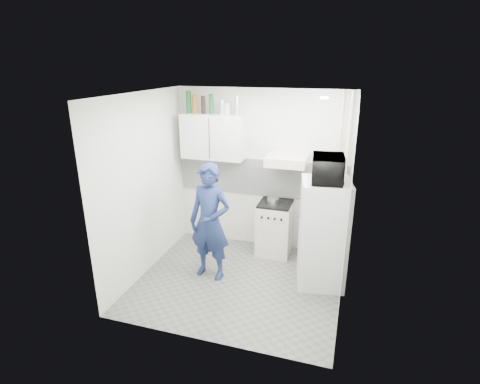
% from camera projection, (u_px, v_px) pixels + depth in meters
% --- Properties ---
extents(floor, '(2.80, 2.80, 0.00)m').
position_uv_depth(floor, '(238.00, 282.00, 5.34)').
color(floor, '#64645B').
rests_on(floor, ground).
extents(ceiling, '(2.80, 2.80, 0.00)m').
position_uv_depth(ceiling, '(238.00, 94.00, 4.48)').
color(ceiling, white).
rests_on(ceiling, wall_back).
extents(wall_back, '(2.80, 0.00, 2.80)m').
position_uv_depth(wall_back, '(261.00, 171.00, 6.04)').
color(wall_back, beige).
rests_on(wall_back, floor).
extents(wall_left, '(0.00, 2.60, 2.60)m').
position_uv_depth(wall_left, '(144.00, 186.00, 5.30)').
color(wall_left, beige).
rests_on(wall_left, floor).
extents(wall_right, '(0.00, 2.60, 2.60)m').
position_uv_depth(wall_right, '(349.00, 208.00, 4.52)').
color(wall_right, beige).
rests_on(wall_right, floor).
extents(person, '(0.66, 0.48, 1.69)m').
position_uv_depth(person, '(210.00, 222.00, 5.24)').
color(person, navy).
rests_on(person, floor).
extents(stove, '(0.53, 0.53, 0.84)m').
position_uv_depth(stove, '(275.00, 229.00, 6.02)').
color(stove, beige).
rests_on(stove, floor).
extents(fridge, '(0.73, 0.73, 1.51)m').
position_uv_depth(fridge, '(323.00, 234.00, 5.09)').
color(fridge, silver).
rests_on(fridge, floor).
extents(stove_top, '(0.51, 0.51, 0.03)m').
position_uv_depth(stove_top, '(275.00, 204.00, 5.87)').
color(stove_top, black).
rests_on(stove_top, stove).
extents(saucepan, '(0.18, 0.18, 0.10)m').
position_uv_depth(saucepan, '(273.00, 201.00, 5.81)').
color(saucepan, silver).
rests_on(saucepan, stove_top).
extents(microwave, '(0.63, 0.46, 0.33)m').
position_uv_depth(microwave, '(328.00, 169.00, 4.78)').
color(microwave, black).
rests_on(microwave, fridge).
extents(bottle_a, '(0.08, 0.08, 0.34)m').
position_uv_depth(bottle_a, '(189.00, 102.00, 5.85)').
color(bottle_a, '#144C1E').
rests_on(bottle_a, upper_cabinet).
extents(bottle_b, '(0.07, 0.07, 0.28)m').
position_uv_depth(bottle_b, '(195.00, 104.00, 5.83)').
color(bottle_b, brown).
rests_on(bottle_b, upper_cabinet).
extents(bottle_c, '(0.07, 0.07, 0.27)m').
position_uv_depth(bottle_c, '(203.00, 105.00, 5.79)').
color(bottle_c, black).
rests_on(bottle_c, upper_cabinet).
extents(bottle_d, '(0.07, 0.07, 0.30)m').
position_uv_depth(bottle_d, '(211.00, 104.00, 5.75)').
color(bottle_d, '#144C1E').
rests_on(bottle_d, upper_cabinet).
extents(canister_a, '(0.09, 0.09, 0.22)m').
position_uv_depth(canister_a, '(222.00, 107.00, 5.71)').
color(canister_a, silver).
rests_on(canister_a, upper_cabinet).
extents(canister_b, '(0.09, 0.09, 0.18)m').
position_uv_depth(canister_b, '(227.00, 109.00, 5.70)').
color(canister_b, '#B2B7BC').
rests_on(canister_b, upper_cabinet).
extents(bottle_e, '(0.07, 0.07, 0.28)m').
position_uv_depth(bottle_e, '(237.00, 106.00, 5.64)').
color(bottle_e, silver).
rests_on(bottle_e, upper_cabinet).
extents(upper_cabinet, '(1.00, 0.35, 0.70)m').
position_uv_depth(upper_cabinet, '(213.00, 137.00, 5.91)').
color(upper_cabinet, silver).
rests_on(upper_cabinet, wall_back).
extents(range_hood, '(0.60, 0.50, 0.14)m').
position_uv_depth(range_hood, '(287.00, 160.00, 5.60)').
color(range_hood, beige).
rests_on(range_hood, wall_back).
extents(backsplash, '(2.74, 0.03, 0.60)m').
position_uv_depth(backsplash, '(261.00, 177.00, 6.06)').
color(backsplash, white).
rests_on(backsplash, wall_back).
extents(pipe_a, '(0.05, 0.05, 2.60)m').
position_uv_depth(pipe_a, '(344.00, 179.00, 5.60)').
color(pipe_a, beige).
rests_on(pipe_a, floor).
extents(pipe_b, '(0.04, 0.04, 2.60)m').
position_uv_depth(pipe_b, '(336.00, 179.00, 5.64)').
color(pipe_b, beige).
rests_on(pipe_b, floor).
extents(ceiling_spot_fixture, '(0.10, 0.10, 0.02)m').
position_uv_depth(ceiling_spot_fixture, '(324.00, 98.00, 4.39)').
color(ceiling_spot_fixture, white).
rests_on(ceiling_spot_fixture, ceiling).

